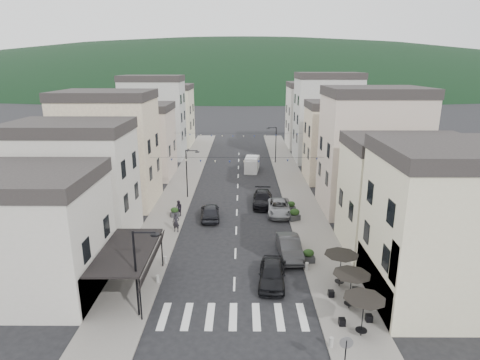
% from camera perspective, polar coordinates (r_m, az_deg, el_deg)
% --- Properties ---
extents(ground, '(700.00, 700.00, 0.00)m').
position_cam_1_polar(ground, '(25.86, -1.08, -21.38)').
color(ground, black).
rests_on(ground, ground).
extents(sidewalk_left, '(4.00, 76.00, 0.12)m').
position_cam_1_polar(sidewalk_left, '(55.38, -8.09, -0.48)').
color(sidewalk_left, slate).
rests_on(sidewalk_left, ground).
extents(sidewalk_right, '(4.00, 76.00, 0.12)m').
position_cam_1_polar(sidewalk_right, '(55.23, 7.50, -0.50)').
color(sidewalk_right, slate).
rests_on(sidewalk_right, ground).
extents(hill_backdrop, '(640.00, 360.00, 70.00)m').
position_cam_1_polar(hill_backdrop, '(320.89, 0.19, 13.33)').
color(hill_backdrop, black).
rests_on(hill_backdrop, ground).
extents(boutique_building, '(12.00, 8.00, 8.00)m').
position_cam_1_polar(boutique_building, '(32.34, -29.78, -7.41)').
color(boutique_building, beige).
rests_on(boutique_building, ground).
extents(bistro_building, '(10.00, 8.00, 10.00)m').
position_cam_1_polar(bistro_building, '(30.17, 28.00, -6.72)').
color(bistro_building, beige).
rests_on(bistro_building, ground).
extents(boutique_awning, '(3.77, 7.50, 3.28)m').
position_cam_1_polar(boutique_awning, '(29.51, -15.31, -9.82)').
color(boutique_awning, black).
rests_on(boutique_awning, ground).
extents(buildings_row_left, '(10.20, 54.16, 14.00)m').
position_cam_1_polar(buildings_row_left, '(60.93, -14.12, 6.57)').
color(buildings_row_left, beige).
rests_on(buildings_row_left, ground).
extents(buildings_row_right, '(10.20, 54.16, 14.50)m').
position_cam_1_polar(buildings_row_right, '(59.53, 13.92, 6.56)').
color(buildings_row_right, beige).
rests_on(buildings_row_right, ground).
extents(cafe_terrace, '(2.50, 8.10, 2.53)m').
position_cam_1_polar(cafe_terrace, '(27.81, 15.56, -13.29)').
color(cafe_terrace, black).
rests_on(cafe_terrace, ground).
extents(streetlamp_left_near, '(1.70, 0.56, 6.00)m').
position_cam_1_polar(streetlamp_left_near, '(26.31, -14.07, -11.64)').
color(streetlamp_left_near, black).
rests_on(streetlamp_left_near, ground).
extents(streetlamp_left_far, '(1.70, 0.56, 6.00)m').
position_cam_1_polar(streetlamp_left_far, '(48.46, -7.29, 1.61)').
color(streetlamp_left_far, black).
rests_on(streetlamp_left_far, ground).
extents(streetlamp_right_far, '(1.70, 0.56, 6.00)m').
position_cam_1_polar(streetlamp_right_far, '(65.83, 4.89, 5.54)').
color(streetlamp_right_far, black).
rests_on(streetlamp_right_far, ground).
extents(traffic_sign, '(0.70, 0.07, 2.70)m').
position_cam_1_polar(traffic_sign, '(22.53, 14.81, -22.32)').
color(traffic_sign, black).
rests_on(traffic_sign, ground).
extents(bollards, '(11.66, 10.26, 0.60)m').
position_cam_1_polar(bollards, '(30.19, -0.84, -14.37)').
color(bollards, gray).
rests_on(bollards, ground).
extents(bunting_near, '(19.00, 0.28, 0.62)m').
position_cam_1_polar(bunting_near, '(43.69, -0.45, 2.78)').
color(bunting_near, black).
rests_on(bunting_near, ground).
extents(bunting_far, '(19.00, 0.28, 0.62)m').
position_cam_1_polar(bunting_far, '(59.37, -0.26, 6.35)').
color(bunting_far, black).
rests_on(bunting_far, ground).
extents(parked_car_a, '(2.35, 4.96, 1.64)m').
position_cam_1_polar(parked_car_a, '(30.58, 4.58, -13.13)').
color(parked_car_a, black).
rests_on(parked_car_a, ground).
extents(parked_car_b, '(2.01, 5.12, 1.66)m').
position_cam_1_polar(parked_car_b, '(34.66, 7.05, -9.48)').
color(parked_car_b, '#303032').
rests_on(parked_car_b, ground).
extents(parked_car_c, '(2.65, 5.46, 1.50)m').
position_cam_1_polar(parked_car_c, '(43.92, 5.56, -3.91)').
color(parked_car_c, gray).
rests_on(parked_car_c, ground).
extents(parked_car_d, '(2.51, 5.52, 1.57)m').
position_cam_1_polar(parked_car_d, '(46.41, 3.22, -2.70)').
color(parked_car_d, black).
rests_on(parked_car_d, ground).
extents(parked_car_e, '(2.31, 4.91, 1.62)m').
position_cam_1_polar(parked_car_e, '(42.48, -4.28, -4.49)').
color(parked_car_e, black).
rests_on(parked_car_e, ground).
extents(delivery_van, '(2.45, 4.97, 2.29)m').
position_cam_1_polar(delivery_van, '(61.25, 1.71, 2.32)').
color(delivery_van, silver).
rests_on(delivery_van, ground).
extents(pedestrian_a, '(0.79, 0.61, 1.93)m').
position_cam_1_polar(pedestrian_a, '(39.33, -9.09, -5.96)').
color(pedestrian_a, black).
rests_on(pedestrian_a, sidewalk_left).
extents(pedestrian_b, '(1.04, 1.04, 1.70)m').
position_cam_1_polar(pedestrian_b, '(43.37, -8.70, -3.98)').
color(pedestrian_b, black).
rests_on(pedestrian_b, sidewalk_left).
extents(planter_la, '(1.21, 0.92, 1.20)m').
position_cam_1_polar(planter_la, '(37.15, -13.35, -8.21)').
color(planter_la, '#323235').
rests_on(planter_la, sidewalk_left).
extents(planter_lb, '(1.07, 0.86, 1.05)m').
position_cam_1_polar(planter_lb, '(43.26, -9.29, -4.53)').
color(planter_lb, '#313133').
rests_on(planter_lb, sidewalk_left).
extents(planter_ra, '(1.08, 0.66, 1.16)m').
position_cam_1_polar(planter_ra, '(33.78, 9.69, -10.59)').
color(planter_ra, '#2C2C2E').
rests_on(planter_ra, sidewalk_right).
extents(planter_rb, '(1.29, 1.03, 1.28)m').
position_cam_1_polar(planter_rb, '(42.09, 7.77, -4.91)').
color(planter_rb, '#2B2B2D').
rests_on(planter_rb, sidewalk_right).
extents(planter_rc, '(1.01, 0.58, 1.12)m').
position_cam_1_polar(planter_rc, '(44.70, 7.28, -3.72)').
color(planter_rc, '#323235').
rests_on(planter_rc, sidewalk_right).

